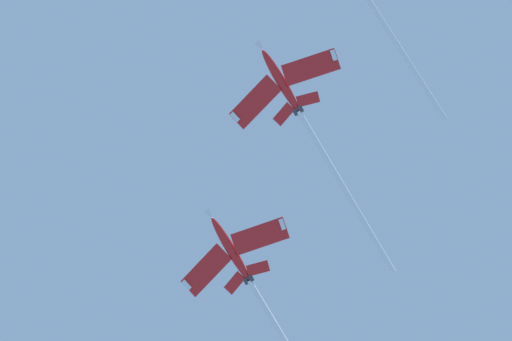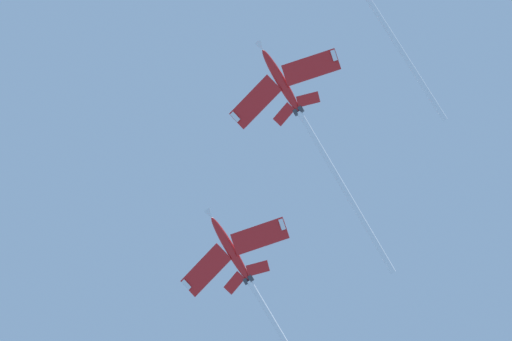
# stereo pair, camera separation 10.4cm
# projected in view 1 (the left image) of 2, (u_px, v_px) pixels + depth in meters

# --- Properties ---
(jet_second) EXTENTS (27.02, 33.00, 18.90)m
(jet_second) POSITION_uv_depth(u_px,v_px,m) (302.00, 117.00, 144.71)
(jet_second) COLOR red
(jet_third) EXTENTS (26.13, 33.07, 17.56)m
(jet_third) POSITION_uv_depth(u_px,v_px,m) (251.00, 284.00, 145.46)
(jet_third) COLOR red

